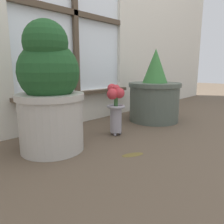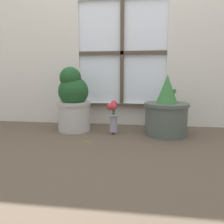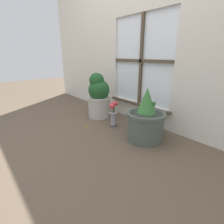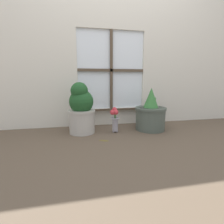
# 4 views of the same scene
# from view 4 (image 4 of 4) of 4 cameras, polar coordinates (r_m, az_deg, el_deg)

# --- Properties ---
(ground_plane) EXTENTS (10.00, 10.00, 0.00)m
(ground_plane) POSITION_cam_4_polar(r_m,az_deg,el_deg) (1.91, 3.92, -8.85)
(ground_plane) COLOR brown
(wall_with_window) EXTENTS (4.40, 0.10, 2.50)m
(wall_with_window) POSITION_cam_4_polar(r_m,az_deg,el_deg) (2.54, -0.31, 25.13)
(wall_with_window) COLOR silver
(wall_with_window) RESTS_ON ground_plane
(potted_plant_left) EXTENTS (0.32, 0.32, 0.61)m
(potted_plant_left) POSITION_cam_4_polar(r_m,az_deg,el_deg) (2.09, -9.96, 0.87)
(potted_plant_left) COLOR #B7B2A8
(potted_plant_left) RESTS_ON ground_plane
(potted_plant_right) EXTENTS (0.39, 0.39, 0.53)m
(potted_plant_right) POSITION_cam_4_polar(r_m,az_deg,el_deg) (2.26, 12.46, -0.70)
(potted_plant_right) COLOR #4C564C
(potted_plant_right) RESTS_ON ground_plane
(flower_vase) EXTENTS (0.12, 0.11, 0.31)m
(flower_vase) POSITION_cam_4_polar(r_m,az_deg,el_deg) (2.10, 0.91, -2.03)
(flower_vase) COLOR #99939E
(flower_vase) RESTS_ON ground_plane
(fallen_leaf) EXTENTS (0.12, 0.09, 0.01)m
(fallen_leaf) POSITION_cam_4_polar(r_m,az_deg,el_deg) (1.87, -2.68, -9.18)
(fallen_leaf) COLOR brown
(fallen_leaf) RESTS_ON ground_plane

